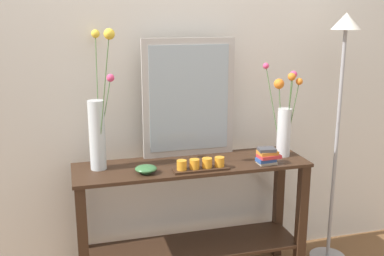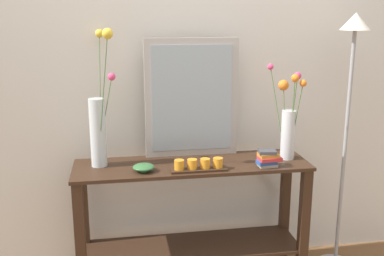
# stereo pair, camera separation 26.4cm
# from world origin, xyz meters

# --- Properties ---
(wall_back) EXTENTS (6.40, 0.08, 2.70)m
(wall_back) POSITION_xyz_m (0.00, 0.32, 1.35)
(wall_back) COLOR silver
(wall_back) RESTS_ON ground
(console_table) EXTENTS (1.38, 0.40, 0.78)m
(console_table) POSITION_xyz_m (0.00, 0.00, 0.48)
(console_table) COLOR #382316
(console_table) RESTS_ON ground
(mirror_leaning) EXTENTS (0.57, 0.03, 0.72)m
(mirror_leaning) POSITION_xyz_m (0.03, 0.17, 1.14)
(mirror_leaning) COLOR #B7B2AD
(mirror_leaning) RESTS_ON console_table
(tall_vase_left) EXTENTS (0.16, 0.35, 0.79)m
(tall_vase_left) POSITION_xyz_m (-0.53, 0.05, 1.03)
(tall_vase_left) COLOR silver
(tall_vase_left) RESTS_ON console_table
(vase_right) EXTENTS (0.18, 0.19, 0.57)m
(vase_right) POSITION_xyz_m (0.58, 0.00, 1.00)
(vase_right) COLOR silver
(vase_right) RESTS_ON console_table
(candle_tray) EXTENTS (0.32, 0.09, 0.07)m
(candle_tray) POSITION_xyz_m (0.02, -0.12, 0.81)
(candle_tray) COLOR #382316
(candle_tray) RESTS_ON console_table
(decorative_bowl) EXTENTS (0.12, 0.12, 0.04)m
(decorative_bowl) POSITION_xyz_m (-0.29, -0.09, 0.80)
(decorative_bowl) COLOR #38703D
(decorative_bowl) RESTS_ON console_table
(book_stack) EXTENTS (0.14, 0.10, 0.10)m
(book_stack) POSITION_xyz_m (0.42, -0.13, 0.83)
(book_stack) COLOR #B2A893
(book_stack) RESTS_ON console_table
(floor_lamp) EXTENTS (0.24, 0.24, 1.64)m
(floor_lamp) POSITION_xyz_m (0.97, 0.01, 1.11)
(floor_lamp) COLOR #9E9EA3
(floor_lamp) RESTS_ON ground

